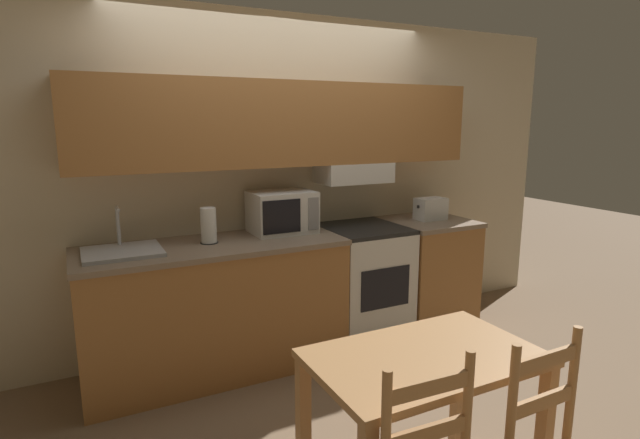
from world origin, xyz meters
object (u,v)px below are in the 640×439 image
(stove_range, at_px, (362,282))
(toaster, at_px, (431,209))
(dining_table, at_px, (424,381))
(microwave, at_px, (282,212))
(sink_basin, at_px, (122,251))
(paper_towel_roll, at_px, (209,226))

(stove_range, relative_size, toaster, 3.50)
(stove_range, height_order, dining_table, stove_range)
(microwave, bearing_deg, stove_range, -9.66)
(stove_range, distance_m, microwave, 0.90)
(stove_range, bearing_deg, sink_basin, -179.81)
(stove_range, xyz_separation_m, dining_table, (-0.74, -1.71, 0.17))
(paper_towel_roll, bearing_deg, dining_table, -74.14)
(sink_basin, bearing_deg, stove_range, 0.19)
(paper_towel_roll, relative_size, dining_table, 0.25)
(stove_range, height_order, toaster, toaster)
(sink_basin, distance_m, paper_towel_roll, 0.57)
(stove_range, bearing_deg, paper_towel_roll, 179.01)
(paper_towel_roll, distance_m, dining_table, 1.85)
(microwave, bearing_deg, sink_basin, -174.19)
(microwave, xyz_separation_m, toaster, (1.31, -0.11, -0.06))
(microwave, height_order, paper_towel_roll, microwave)
(toaster, bearing_deg, dining_table, -129.43)
(toaster, xyz_separation_m, paper_towel_roll, (-1.89, 0.02, 0.03))
(microwave, relative_size, dining_table, 0.47)
(dining_table, bearing_deg, microwave, 87.22)
(microwave, bearing_deg, paper_towel_roll, -171.25)
(dining_table, bearing_deg, stove_range, 66.65)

